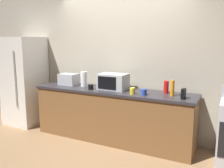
{
  "coord_description": "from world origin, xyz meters",
  "views": [
    {
      "loc": [
        1.84,
        -3.21,
        1.72
      ],
      "look_at": [
        0.0,
        0.4,
        1.0
      ],
      "focal_mm": 38.76,
      "sensor_mm": 36.0,
      "label": 1
    }
  ],
  "objects_px": {
    "microwave": "(113,82)",
    "refrigerator": "(25,81)",
    "cordless_phone": "(183,94)",
    "mug_black": "(91,87)",
    "toaster_oven": "(69,79)",
    "mug_yellow": "(132,91)",
    "mug_blue": "(144,92)",
    "bottle_hot_sauce": "(166,87)",
    "paper_towel_roll": "(84,79)",
    "bottle_dish_soap": "(172,88)"
  },
  "relations": [
    {
      "from": "mug_black",
      "to": "bottle_dish_soap",
      "type": "bearing_deg",
      "value": 5.75
    },
    {
      "from": "cordless_phone",
      "to": "bottle_hot_sauce",
      "type": "bearing_deg",
      "value": 145.47
    },
    {
      "from": "toaster_oven",
      "to": "paper_towel_roll",
      "type": "relative_size",
      "value": 1.26
    },
    {
      "from": "microwave",
      "to": "cordless_phone",
      "type": "distance_m",
      "value": 1.22
    },
    {
      "from": "paper_towel_roll",
      "to": "cordless_phone",
      "type": "xyz_separation_m",
      "value": [
        1.82,
        -0.17,
        -0.06
      ]
    },
    {
      "from": "toaster_oven",
      "to": "mug_black",
      "type": "relative_size",
      "value": 3.74
    },
    {
      "from": "microwave",
      "to": "cordless_phone",
      "type": "relative_size",
      "value": 3.2
    },
    {
      "from": "microwave",
      "to": "mug_yellow",
      "type": "distance_m",
      "value": 0.5
    },
    {
      "from": "toaster_oven",
      "to": "cordless_phone",
      "type": "xyz_separation_m",
      "value": [
        2.17,
        -0.18,
        -0.03
      ]
    },
    {
      "from": "toaster_oven",
      "to": "mug_blue",
      "type": "bearing_deg",
      "value": -7.42
    },
    {
      "from": "microwave",
      "to": "toaster_oven",
      "type": "distance_m",
      "value": 0.96
    },
    {
      "from": "refrigerator",
      "to": "mug_black",
      "type": "bearing_deg",
      "value": -4.67
    },
    {
      "from": "bottle_dish_soap",
      "to": "mug_blue",
      "type": "relative_size",
      "value": 2.56
    },
    {
      "from": "cordless_phone",
      "to": "bottle_dish_soap",
      "type": "xyz_separation_m",
      "value": [
        -0.19,
        0.12,
        0.05
      ]
    },
    {
      "from": "mug_black",
      "to": "cordless_phone",
      "type": "bearing_deg",
      "value": 0.78
    },
    {
      "from": "refrigerator",
      "to": "mug_yellow",
      "type": "distance_m",
      "value": 2.5
    },
    {
      "from": "cordless_phone",
      "to": "mug_blue",
      "type": "distance_m",
      "value": 0.59
    },
    {
      "from": "cordless_phone",
      "to": "bottle_dish_soap",
      "type": "height_order",
      "value": "bottle_dish_soap"
    },
    {
      "from": "refrigerator",
      "to": "bottle_dish_soap",
      "type": "relative_size",
      "value": 7.48
    },
    {
      "from": "cordless_phone",
      "to": "toaster_oven",
      "type": "bearing_deg",
      "value": 179.31
    },
    {
      "from": "bottle_hot_sauce",
      "to": "mug_black",
      "type": "bearing_deg",
      "value": -167.49
    },
    {
      "from": "bottle_dish_soap",
      "to": "bottle_hot_sauce",
      "type": "bearing_deg",
      "value": 133.26
    },
    {
      "from": "refrigerator",
      "to": "mug_blue",
      "type": "relative_size",
      "value": 19.17
    },
    {
      "from": "mug_yellow",
      "to": "paper_towel_roll",
      "type": "bearing_deg",
      "value": 168.03
    },
    {
      "from": "bottle_dish_soap",
      "to": "mug_blue",
      "type": "bearing_deg",
      "value": -160.56
    },
    {
      "from": "mug_blue",
      "to": "bottle_hot_sauce",
      "type": "bearing_deg",
      "value": 45.48
    },
    {
      "from": "mug_black",
      "to": "mug_yellow",
      "type": "relative_size",
      "value": 0.87
    },
    {
      "from": "bottle_dish_soap",
      "to": "mug_yellow",
      "type": "distance_m",
      "value": 0.61
    },
    {
      "from": "refrigerator",
      "to": "paper_towel_roll",
      "type": "distance_m",
      "value": 1.45
    },
    {
      "from": "refrigerator",
      "to": "mug_black",
      "type": "relative_size",
      "value": 19.82
    },
    {
      "from": "paper_towel_roll",
      "to": "bottle_hot_sauce",
      "type": "xyz_separation_m",
      "value": [
        1.5,
        0.08,
        -0.03
      ]
    },
    {
      "from": "refrigerator",
      "to": "microwave",
      "type": "height_order",
      "value": "refrigerator"
    },
    {
      "from": "cordless_phone",
      "to": "bottle_hot_sauce",
      "type": "height_order",
      "value": "bottle_hot_sauce"
    },
    {
      "from": "bottle_hot_sauce",
      "to": "microwave",
      "type": "bearing_deg",
      "value": -174.47
    },
    {
      "from": "paper_towel_roll",
      "to": "mug_blue",
      "type": "bearing_deg",
      "value": -9.05
    },
    {
      "from": "microwave",
      "to": "bottle_hot_sauce",
      "type": "relative_size",
      "value": 2.38
    },
    {
      "from": "toaster_oven",
      "to": "mug_black",
      "type": "height_order",
      "value": "toaster_oven"
    },
    {
      "from": "microwave",
      "to": "mug_black",
      "type": "relative_size",
      "value": 5.29
    },
    {
      "from": "microwave",
      "to": "refrigerator",
      "type": "bearing_deg",
      "value": -178.66
    },
    {
      "from": "paper_towel_roll",
      "to": "cordless_phone",
      "type": "distance_m",
      "value": 1.83
    },
    {
      "from": "refrigerator",
      "to": "mug_black",
      "type": "xyz_separation_m",
      "value": [
        1.71,
        -0.14,
        0.04
      ]
    },
    {
      "from": "paper_towel_roll",
      "to": "toaster_oven",
      "type": "bearing_deg",
      "value": 178.36
    },
    {
      "from": "toaster_oven",
      "to": "cordless_phone",
      "type": "relative_size",
      "value": 2.27
    },
    {
      "from": "cordless_phone",
      "to": "mug_yellow",
      "type": "relative_size",
      "value": 1.44
    },
    {
      "from": "microwave",
      "to": "toaster_oven",
      "type": "height_order",
      "value": "microwave"
    },
    {
      "from": "mug_black",
      "to": "refrigerator",
      "type": "bearing_deg",
      "value": 175.33
    },
    {
      "from": "refrigerator",
      "to": "bottle_hot_sauce",
      "type": "height_order",
      "value": "refrigerator"
    },
    {
      "from": "paper_towel_roll",
      "to": "bottle_dish_soap",
      "type": "distance_m",
      "value": 1.63
    },
    {
      "from": "paper_towel_roll",
      "to": "bottle_dish_soap",
      "type": "height_order",
      "value": "paper_towel_roll"
    },
    {
      "from": "toaster_oven",
      "to": "cordless_phone",
      "type": "bearing_deg",
      "value": -4.72
    }
  ]
}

